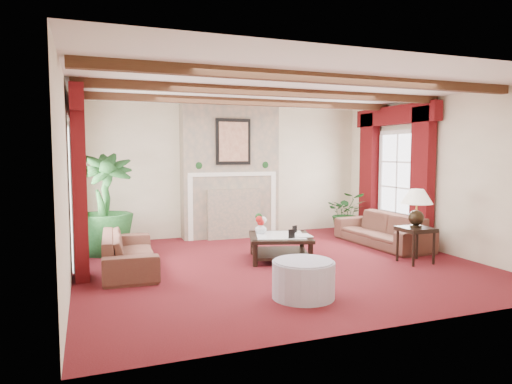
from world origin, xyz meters
name	(u,v)px	position (x,y,z in m)	size (l,w,h in m)	color
floor	(279,264)	(0.00, 0.00, 0.00)	(6.00, 6.00, 0.00)	#430C0D
ceiling	(280,88)	(0.00, 0.00, 2.70)	(6.00, 6.00, 0.00)	white
back_wall	(227,171)	(0.00, 2.75, 1.35)	(6.00, 0.02, 2.70)	beige
left_wall	(68,182)	(-3.00, 0.00, 1.35)	(0.02, 5.50, 2.70)	beige
right_wall	(436,174)	(3.00, 0.00, 1.35)	(0.02, 5.50, 2.70)	beige
ceiling_beams	(280,92)	(0.00, 0.00, 2.64)	(6.00, 3.00, 0.12)	#361E11
fireplace	(230,105)	(0.00, 2.55, 2.70)	(2.00, 0.52, 2.70)	#9D8066
french_door_left	(71,126)	(-2.97, 1.00, 2.13)	(0.10, 1.10, 2.16)	white
french_door_right	(399,132)	(2.97, 1.00, 2.13)	(0.10, 1.10, 2.16)	white
curtains_left	(78,98)	(-2.86, 1.00, 2.55)	(0.20, 2.40, 2.55)	#49090B
curtains_right	(395,110)	(2.86, 1.00, 2.55)	(0.20, 2.40, 2.55)	#49090B
sofa_left	(129,245)	(-2.21, 0.48, 0.37)	(0.65, 1.91, 0.74)	#350E18
sofa_right	(382,224)	(2.39, 0.67, 0.40)	(0.69, 2.06, 0.79)	#350E18
potted_palm	(105,226)	(-2.51, 1.71, 0.48)	(1.05, 1.77, 0.97)	black
small_plant	(346,217)	(2.43, 1.99, 0.35)	(1.13, 1.17, 0.70)	black
coffee_table	(280,248)	(0.14, 0.28, 0.20)	(0.98, 0.98, 0.40)	black
side_table	(415,245)	(2.06, -0.65, 0.28)	(0.48, 0.48, 0.57)	black
ottoman	(303,280)	(-0.37, -1.60, 0.22)	(0.75, 0.75, 0.44)	#A3A0B5
table_lamp	(417,208)	(2.06, -0.65, 0.87)	(0.49, 0.49, 0.62)	black
flower_vase	(261,228)	(-0.10, 0.52, 0.49)	(0.20, 0.21, 0.19)	silver
book	(297,227)	(0.34, 0.06, 0.55)	(0.23, 0.05, 0.31)	black
photo_frame_a	(292,234)	(0.19, -0.05, 0.47)	(0.11, 0.02, 0.15)	black
photo_frame_b	(295,229)	(0.45, 0.39, 0.46)	(0.10, 0.02, 0.13)	black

